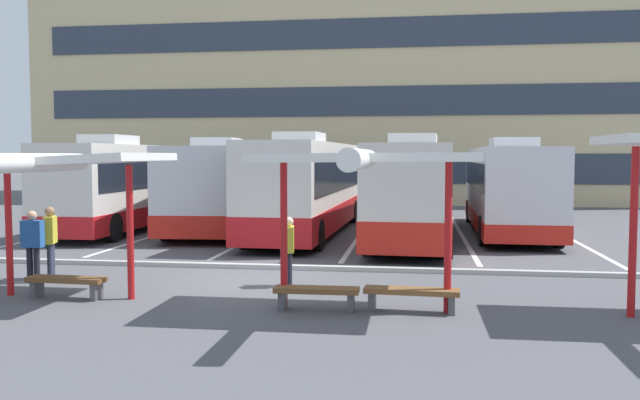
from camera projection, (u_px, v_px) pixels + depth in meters
ground_plane at (249, 281)px, 15.69m from camera, size 160.00×160.00×0.00m
terminal_building at (360, 84)px, 46.78m from camera, size 41.01×15.13×18.77m
coach_bus_0 at (125, 187)px, 26.15m from camera, size 2.52×10.11×3.73m
coach_bus_1 at (226, 187)px, 27.15m from camera, size 3.56×12.12×3.64m
coach_bus_2 at (308, 188)px, 25.06m from camera, size 2.92×12.28×3.78m
coach_bus_3 at (415, 192)px, 23.50m from camera, size 3.15×12.06×3.67m
coach_bus_4 at (508, 189)px, 25.30m from camera, size 2.87×11.04×3.60m
lane_stripe_0 at (82, 229)px, 26.70m from camera, size 0.16×14.00×0.01m
lane_stripe_1 at (171, 231)px, 26.18m from camera, size 0.16×14.00×0.01m
lane_stripe_2 at (264, 232)px, 25.65m from camera, size 0.16×14.00×0.01m
lane_stripe_3 at (361, 234)px, 25.12m from camera, size 0.16×14.00×0.01m
lane_stripe_4 at (462, 235)px, 24.59m from camera, size 0.16×14.00×0.01m
lane_stripe_5 at (567, 237)px, 24.06m from camera, size 0.16×14.00×0.01m
waiting_shelter_1 at (60, 165)px, 13.44m from camera, size 3.71×4.58×3.02m
bench_1 at (66, 282)px, 13.73m from camera, size 1.68×0.50×0.45m
waiting_shelter_2 at (364, 162)px, 12.29m from camera, size 4.14×4.45×3.08m
bench_2 at (316, 293)px, 12.65m from camera, size 1.63×0.45×0.45m
bench_3 at (412, 294)px, 12.54m from camera, size 1.82×0.53×0.45m
platform_kerb at (264, 267)px, 17.33m from camera, size 44.00×0.24×0.12m
waiting_passenger_0 at (289, 247)px, 14.98m from camera, size 0.29×0.48×1.58m
waiting_passenger_2 at (33, 241)px, 15.40m from camera, size 0.49×0.23×1.69m
waiting_passenger_3 at (50, 237)px, 15.83m from camera, size 0.36×0.55×1.75m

